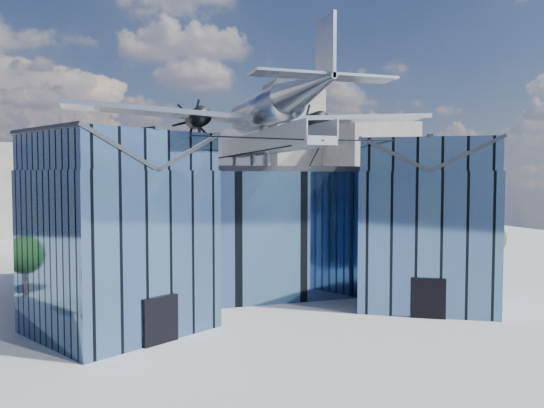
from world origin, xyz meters
name	(u,v)px	position (x,y,z in m)	size (l,w,h in m)	color
ground_plane	(281,312)	(0.00, 0.00, 0.00)	(120.00, 120.00, 0.00)	#939397
museum	(257,223)	(0.00, 5.82, 5.54)	(32.88, 24.50, 17.60)	#496A96
bg_towers	(187,171)	(1.45, 50.49, 10.01)	(77.00, 24.50, 26.00)	gray
tree_plaza_e	(483,238)	(19.54, 3.77, 3.87)	(4.29, 4.29, 5.72)	#362315
tree_side_e	(482,236)	(20.93, 5.64, 3.85)	(3.79, 3.79, 5.69)	#362315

